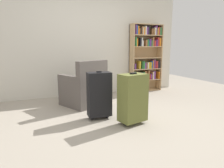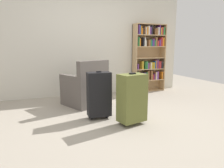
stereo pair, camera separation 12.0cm
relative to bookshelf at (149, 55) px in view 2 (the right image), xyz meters
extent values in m
plane|color=#9E9384|center=(-1.58, -1.82, -0.94)|extent=(8.63, 8.63, 0.00)
cube|color=beige|center=(-1.58, 0.19, 0.36)|extent=(4.93, 0.10, 2.60)
cube|color=tan|center=(-0.42, -0.01, -0.08)|extent=(0.02, 0.26, 1.72)
cube|color=tan|center=(0.41, -0.01, -0.08)|extent=(0.02, 0.26, 1.72)
cube|color=tan|center=(-0.01, 0.11, -0.08)|extent=(0.85, 0.02, 1.72)
cube|color=tan|center=(-0.01, -0.01, -0.93)|extent=(0.81, 0.24, 0.02)
cube|color=tan|center=(-0.01, -0.01, -0.64)|extent=(0.81, 0.24, 0.02)
cube|color=tan|center=(-0.01, -0.01, -0.35)|extent=(0.81, 0.24, 0.02)
cube|color=tan|center=(-0.01, -0.01, -0.07)|extent=(0.81, 0.24, 0.02)
cube|color=tan|center=(-0.01, -0.01, 0.22)|extent=(0.81, 0.24, 0.02)
cube|color=tan|center=(-0.01, -0.01, 0.51)|extent=(0.81, 0.24, 0.02)
cube|color=tan|center=(-0.01, -0.01, 0.78)|extent=(0.81, 0.24, 0.02)
cube|color=#2D7238|center=(-0.37, -0.03, -0.52)|extent=(0.02, 0.20, 0.23)
cube|color=silver|center=(-0.34, -0.04, -0.53)|extent=(0.03, 0.19, 0.21)
cube|color=silver|center=(-0.29, -0.06, -0.54)|extent=(0.03, 0.15, 0.19)
cube|color=#66337F|center=(-0.17, -0.04, -0.53)|extent=(0.04, 0.19, 0.19)
cube|color=#2D7238|center=(-0.11, -0.04, -0.53)|extent=(0.03, 0.19, 0.21)
cube|color=brown|center=(-0.06, -0.03, -0.51)|extent=(0.04, 0.20, 0.23)
cube|color=brown|center=(0.04, -0.04, -0.51)|extent=(0.04, 0.19, 0.23)
cube|color=#B22D2D|center=(0.08, -0.05, -0.56)|extent=(0.02, 0.15, 0.14)
cube|color=#66337F|center=(0.12, -0.04, -0.55)|extent=(0.02, 0.18, 0.15)
cube|color=brown|center=(0.15, -0.04, -0.53)|extent=(0.02, 0.19, 0.21)
cube|color=silver|center=(0.18, -0.03, -0.53)|extent=(0.03, 0.20, 0.20)
cube|color=#66337F|center=(0.22, -0.06, -0.52)|extent=(0.04, 0.15, 0.21)
cube|color=orange|center=(0.35, -0.05, -0.53)|extent=(0.03, 0.16, 0.19)
cube|color=#66337F|center=(-0.37, -0.04, -0.27)|extent=(0.03, 0.19, 0.14)
cube|color=gold|center=(-0.24, -0.05, -0.24)|extent=(0.04, 0.15, 0.20)
cube|color=#2D7238|center=(-0.16, -0.06, -0.25)|extent=(0.02, 0.15, 0.19)
cube|color=#2D7238|center=(-0.11, -0.06, -0.24)|extent=(0.04, 0.14, 0.20)
cube|color=#66337F|center=(-0.07, -0.03, -0.27)|extent=(0.04, 0.20, 0.15)
cube|color=brown|center=(-0.03, -0.02, -0.27)|extent=(0.03, 0.22, 0.14)
cube|color=silver|center=(0.00, -0.05, -0.26)|extent=(0.03, 0.15, 0.17)
cube|color=gold|center=(0.04, -0.05, -0.26)|extent=(0.04, 0.17, 0.17)
cube|color=gold|center=(0.09, -0.03, -0.26)|extent=(0.03, 0.21, 0.17)
cube|color=#264C99|center=(0.13, -0.06, -0.24)|extent=(0.02, 0.15, 0.20)
cube|color=orange|center=(0.16, -0.03, -0.24)|extent=(0.02, 0.20, 0.21)
cube|color=#66337F|center=(0.20, -0.05, -0.23)|extent=(0.03, 0.17, 0.23)
cube|color=#B22D2D|center=(0.24, -0.06, -0.25)|extent=(0.02, 0.15, 0.19)
cube|color=#B22D2D|center=(0.28, -0.02, -0.25)|extent=(0.04, 0.21, 0.19)
cube|color=black|center=(0.33, -0.05, -0.25)|extent=(0.04, 0.16, 0.18)
cube|color=#2D7238|center=(-0.37, -0.04, 0.34)|extent=(0.03, 0.19, 0.22)
cube|color=orange|center=(-0.33, -0.06, 0.33)|extent=(0.03, 0.14, 0.19)
cube|color=black|center=(-0.23, -0.04, 0.34)|extent=(0.03, 0.18, 0.21)
cube|color=silver|center=(-0.19, -0.06, 0.34)|extent=(0.03, 0.14, 0.21)
cube|color=silver|center=(-0.16, -0.02, 0.30)|extent=(0.02, 0.21, 0.15)
cube|color=brown|center=(-0.07, -0.04, 0.31)|extent=(0.04, 0.19, 0.16)
cube|color=#2D7238|center=(-0.02, -0.03, 0.32)|extent=(0.04, 0.20, 0.17)
cube|color=#264C99|center=(0.02, -0.02, 0.30)|extent=(0.02, 0.22, 0.14)
cube|color=#66337F|center=(0.05, -0.03, 0.32)|extent=(0.04, 0.21, 0.19)
cube|color=#2D7238|center=(0.10, -0.03, 0.31)|extent=(0.03, 0.21, 0.15)
cube|color=brown|center=(0.14, -0.05, 0.34)|extent=(0.04, 0.16, 0.22)
cube|color=#B22D2D|center=(0.19, -0.05, 0.30)|extent=(0.04, 0.17, 0.14)
cube|color=#66337F|center=(0.24, -0.05, 0.32)|extent=(0.03, 0.16, 0.17)
cube|color=#B22D2D|center=(0.29, -0.04, 0.34)|extent=(0.04, 0.19, 0.23)
cube|color=orange|center=(0.34, -0.03, 0.34)|extent=(0.04, 0.20, 0.21)
cube|color=#66337F|center=(-0.37, -0.06, 0.63)|extent=(0.02, 0.15, 0.23)
cube|color=#264C99|center=(-0.34, -0.04, 0.62)|extent=(0.03, 0.18, 0.21)
cube|color=orange|center=(-0.31, -0.02, 0.62)|extent=(0.03, 0.21, 0.20)
cube|color=orange|center=(-0.27, -0.05, 0.59)|extent=(0.02, 0.16, 0.15)
cube|color=black|center=(-0.24, -0.06, 0.60)|extent=(0.03, 0.15, 0.17)
cube|color=brown|center=(-0.19, -0.03, 0.61)|extent=(0.03, 0.21, 0.19)
cube|color=silver|center=(-0.16, -0.02, 0.61)|extent=(0.02, 0.22, 0.19)
cube|color=orange|center=(-0.13, -0.06, 0.61)|extent=(0.03, 0.15, 0.17)
cube|color=silver|center=(-0.09, -0.06, 0.62)|extent=(0.04, 0.14, 0.21)
cube|color=#66337F|center=(-0.05, -0.04, 0.61)|extent=(0.03, 0.18, 0.18)
cube|color=black|center=(-0.01, -0.05, 0.63)|extent=(0.04, 0.16, 0.22)
cube|color=brown|center=(0.10, -0.05, 0.59)|extent=(0.03, 0.17, 0.15)
cube|color=brown|center=(0.14, -0.05, 0.59)|extent=(0.04, 0.16, 0.15)
cube|color=silver|center=(0.19, -0.03, 0.61)|extent=(0.03, 0.20, 0.18)
cube|color=#66337F|center=(0.23, -0.02, 0.63)|extent=(0.02, 0.22, 0.23)
cube|color=gold|center=(0.26, -0.06, 0.61)|extent=(0.03, 0.15, 0.17)
cube|color=#B22D2D|center=(0.30, -0.04, 0.62)|extent=(0.03, 0.19, 0.19)
cube|color=#2D7238|center=(0.35, -0.02, 0.61)|extent=(0.04, 0.22, 0.19)
cube|color=#59514C|center=(-1.88, -0.71, -0.74)|extent=(0.93, 0.93, 0.40)
cube|color=gray|center=(-1.88, -0.71, -0.50)|extent=(0.70, 0.74, 0.08)
cube|color=#59514C|center=(-1.75, -0.97, -0.29)|extent=(0.68, 0.41, 0.50)
cube|color=#59514C|center=(-1.61, -0.58, -0.43)|extent=(0.39, 0.67, 0.22)
cube|color=#59514C|center=(-2.15, -0.84, -0.43)|extent=(0.39, 0.67, 0.22)
cylinder|color=white|center=(-1.36, -0.63, -0.89)|extent=(0.08, 0.08, 0.10)
torus|color=white|center=(-1.31, -0.63, -0.88)|extent=(0.06, 0.01, 0.06)
cube|color=brown|center=(-1.45, -2.01, -0.53)|extent=(0.45, 0.34, 0.71)
cube|color=black|center=(-1.45, -2.01, -0.17)|extent=(0.10, 0.07, 0.02)
cylinder|color=black|center=(-1.58, -2.04, -0.91)|extent=(0.06, 0.06, 0.05)
cylinder|color=black|center=(-1.31, -1.98, -0.91)|extent=(0.06, 0.06, 0.05)
cube|color=black|center=(-1.84, -1.61, -0.53)|extent=(0.38, 0.22, 0.71)
cube|color=black|center=(-1.84, -1.61, -0.17)|extent=(0.07, 0.04, 0.02)
cylinder|color=black|center=(-1.97, -1.60, -0.91)|extent=(0.05, 0.05, 0.05)
cylinder|color=black|center=(-1.71, -1.61, -0.91)|extent=(0.05, 0.05, 0.05)
camera|label=1|loc=(-2.84, -4.60, 0.21)|focal=32.44mm
camera|label=2|loc=(-2.73, -4.64, 0.21)|focal=32.44mm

